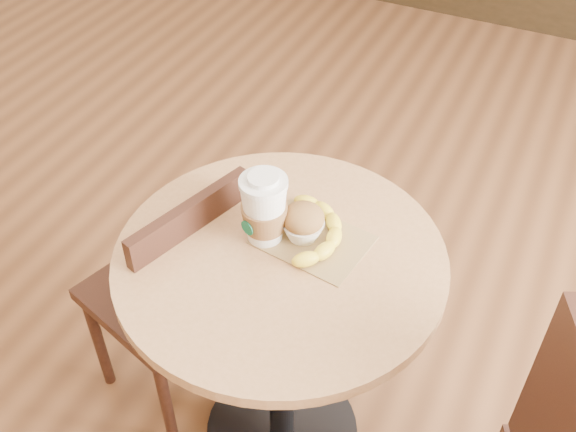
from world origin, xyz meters
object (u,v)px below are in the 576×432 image
object	(u,v)px
chair_left	(176,291)
coffee_cup	(264,211)
cafe_table	(281,313)
banana	(312,232)
muffin	(303,222)

from	to	relation	value
chair_left	coffee_cup	distance (m)	0.46
cafe_table	coffee_cup	bearing A→B (deg)	148.46
cafe_table	banana	distance (m)	0.24
chair_left	coffee_cup	size ratio (longest dim) A/B	4.71
coffee_cup	muffin	world-z (taller)	coffee_cup
chair_left	banana	size ratio (longest dim) A/B	3.55
cafe_table	chair_left	distance (m)	0.33
cafe_table	muffin	bearing A→B (deg)	71.84
cafe_table	coffee_cup	size ratio (longest dim) A/B	4.26
cafe_table	chair_left	size ratio (longest dim) A/B	0.91
coffee_cup	muffin	size ratio (longest dim) A/B	1.82
banana	coffee_cup	bearing A→B (deg)	-174.92
coffee_cup	banana	world-z (taller)	coffee_cup
muffin	banana	bearing A→B (deg)	18.82
chair_left	coffee_cup	world-z (taller)	coffee_cup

